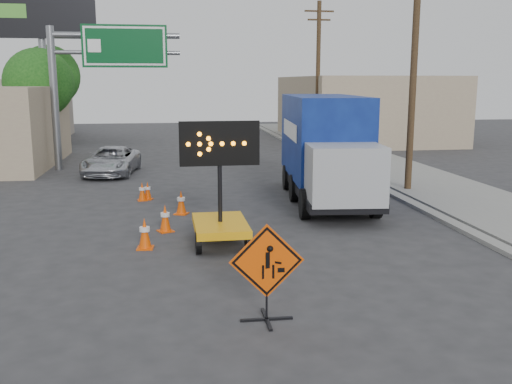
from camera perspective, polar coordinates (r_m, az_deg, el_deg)
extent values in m
plane|color=#2D2D30|center=(11.53, -2.50, -10.58)|extent=(100.00, 100.00, 0.00)
cube|color=gray|center=(27.30, 9.21, 2.04)|extent=(0.40, 60.00, 0.12)
cube|color=gray|center=(28.09, 13.68, 2.14)|extent=(4.00, 60.00, 0.15)
cube|color=tan|center=(43.09, 10.59, 8.22)|extent=(10.00, 14.00, 4.60)
cylinder|color=slate|center=(29.18, -19.50, 8.72)|extent=(0.36, 0.36, 6.80)
cylinder|color=slate|center=(28.85, -13.83, 14.97)|extent=(6.00, 0.28, 0.28)
cylinder|color=slate|center=(28.80, -13.76, 13.39)|extent=(6.00, 0.20, 0.20)
cube|color=#054019|center=(28.66, -12.99, 14.03)|extent=(4.00, 0.10, 2.00)
cube|color=silver|center=(28.59, -13.00, 14.04)|extent=(3.80, 0.01, 1.80)
cylinder|color=slate|center=(37.40, -20.40, 10.71)|extent=(0.44, 0.44, 9.00)
cube|color=silver|center=(37.44, -20.54, 16.54)|extent=(6.00, 0.25, 3.00)
cube|color=black|center=(37.29, -20.59, 16.56)|extent=(6.10, 0.04, 3.10)
cylinder|color=#46341E|center=(22.59, 15.47, 11.26)|extent=(0.26, 0.26, 9.00)
cylinder|color=#46341E|center=(35.85, 6.21, 11.33)|extent=(0.26, 0.26, 9.00)
cube|color=#46341E|center=(36.09, 6.34, 17.54)|extent=(1.80, 0.10, 0.10)
cube|color=#46341E|center=(36.04, 6.33, 16.75)|extent=(1.40, 0.10, 0.10)
cylinder|color=#46341E|center=(33.48, -20.59, 5.81)|extent=(0.28, 0.28, 3.25)
sphere|color=#144313|center=(33.38, -20.89, 10.17)|extent=(3.71, 3.71, 3.71)
cylinder|color=#46341E|center=(41.49, -19.73, 6.96)|extent=(0.28, 0.28, 3.58)
sphere|color=#144313|center=(41.42, -19.99, 10.84)|extent=(4.10, 4.10, 4.10)
cube|color=black|center=(10.54, 1.06, -12.60)|extent=(0.96, 0.07, 0.04)
cube|color=black|center=(10.54, 1.06, -12.60)|extent=(0.07, 0.96, 0.04)
cylinder|color=black|center=(10.40, 1.07, -10.83)|extent=(0.04, 0.04, 0.74)
cube|color=#EA4B04|center=(10.15, 1.09, -6.92)|extent=(1.35, 0.04, 1.35)
cube|color=black|center=(10.15, 1.09, -6.92)|extent=(1.26, 0.02, 1.26)
cube|color=#EEA20D|center=(15.08, -3.59, -3.33)|extent=(1.39, 2.30, 0.21)
cylinder|color=black|center=(14.81, -3.65, 1.60)|extent=(0.11, 0.11, 2.51)
cube|color=black|center=(14.69, -3.69, 4.90)|extent=(2.06, 0.13, 1.14)
imported|color=silver|center=(27.27, -14.25, 3.05)|extent=(2.64, 4.79, 1.27)
cube|color=black|center=(20.46, 7.02, 0.61)|extent=(3.05, 7.95, 0.29)
cube|color=#07175A|center=(20.97, 6.56, 5.56)|extent=(2.98, 6.22, 2.91)
cube|color=#9EA0A5|center=(17.38, 9.84, 1.78)|extent=(2.39, 1.95, 1.75)
cube|color=#EA4B04|center=(15.06, -11.01, -5.50)|extent=(0.45, 0.45, 0.03)
cone|color=#EA4B04|center=(14.95, -11.07, -4.00)|extent=(0.32, 0.32, 0.78)
cylinder|color=silver|center=(14.93, -11.08, -3.66)|extent=(0.26, 0.26, 0.11)
cube|color=#EA4B04|center=(16.62, -9.03, -3.87)|extent=(0.53, 0.53, 0.03)
cone|color=#EA4B04|center=(16.53, -9.07, -2.54)|extent=(0.31, 0.31, 0.76)
cylinder|color=silver|center=(16.51, -9.08, -2.24)|extent=(0.26, 0.26, 0.11)
cube|color=#EA4B04|center=(18.70, -7.47, -2.15)|extent=(0.53, 0.53, 0.03)
cone|color=#EA4B04|center=(18.62, -7.50, -0.97)|extent=(0.31, 0.31, 0.76)
cylinder|color=silver|center=(18.60, -7.50, -0.70)|extent=(0.26, 0.26, 0.11)
cube|color=#EA4B04|center=(21.07, -11.28, -0.80)|extent=(0.39, 0.39, 0.03)
cone|color=#EA4B04|center=(21.00, -11.32, 0.11)|extent=(0.27, 0.27, 0.65)
cylinder|color=silver|center=(20.99, -11.32, 0.31)|extent=(0.22, 0.22, 0.10)
cube|color=#EA4B04|center=(21.21, -10.75, -0.70)|extent=(0.41, 0.41, 0.03)
cone|color=#EA4B04|center=(21.15, -10.78, 0.18)|extent=(0.26, 0.26, 0.63)
cylinder|color=silver|center=(21.14, -10.79, 0.38)|extent=(0.21, 0.21, 0.09)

